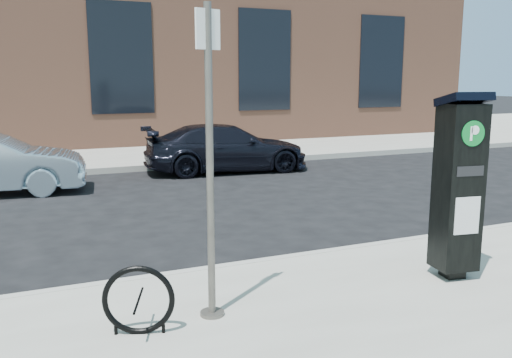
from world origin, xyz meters
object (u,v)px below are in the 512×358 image
sign_pole (210,168)px  car_dark (227,148)px  parking_kiosk (458,184)px  bike_rack (139,301)px

sign_pole → car_dark: (3.28, 8.39, -0.95)m
parking_kiosk → car_dark: bearing=95.8°
parking_kiosk → sign_pole: (-2.82, 0.12, 0.35)m
parking_kiosk → sign_pole: bearing=-173.5°
bike_rack → car_dark: (3.98, 8.50, 0.15)m
bike_rack → sign_pole: bearing=27.6°
bike_rack → car_dark: size_ratio=0.15×
parking_kiosk → bike_rack: size_ratio=3.29×
sign_pole → bike_rack: size_ratio=4.53×
parking_kiosk → car_dark: 8.54m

